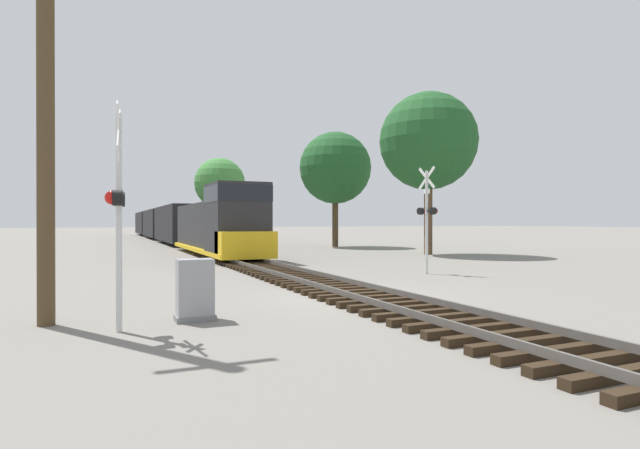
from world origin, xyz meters
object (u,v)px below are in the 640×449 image
crossing_signal_near (117,205)px  crossing_signal_far (427,214)px  utility_pole (46,84)px  tree_mid_background (335,168)px  tree_far_right (428,142)px  tree_deep_background (220,183)px  freight_train (167,224)px  relay_cabinet (195,290)px

crossing_signal_near → crossing_signal_far: crossing_signal_far is taller
utility_pole → tree_mid_background: 33.64m
tree_far_right → tree_deep_background: 33.73m
crossing_signal_near → tree_deep_background: tree_deep_background is taller
freight_train → tree_far_right: 33.29m
tree_deep_background → crossing_signal_near: bearing=-104.5°
crossing_signal_far → utility_pole: (-13.41, -5.39, 2.50)m
tree_far_right → freight_train: bearing=113.5°
crossing_signal_near → utility_pole: 3.10m
freight_train → tree_mid_background: size_ratio=6.84×
tree_mid_background → tree_deep_background: (-5.40, 21.29, 0.06)m
crossing_signal_near → utility_pole: (-1.34, 1.25, 2.50)m
relay_cabinet → tree_far_right: tree_far_right is taller
freight_train → tree_deep_background: size_ratio=6.85×
freight_train → tree_far_right: bearing=-66.5°
crossing_signal_near → tree_far_right: bearing=135.8°
tree_deep_background → tree_mid_background: bearing=-75.8°
tree_mid_background → crossing_signal_far: bearing=-105.8°
relay_cabinet → tree_deep_background: size_ratio=0.13×
crossing_signal_far → freight_train: bearing=-1.3°
crossing_signal_near → relay_cabinet: 2.47m
tree_far_right → tree_mid_background: (-1.19, 11.79, -0.64)m
crossing_signal_near → crossing_signal_far: bearing=123.9°
crossing_signal_near → tree_far_right: 26.14m
crossing_signal_near → tree_far_right: size_ratio=0.41×
freight_train → crossing_signal_near: size_ratio=15.39×
freight_train → tree_deep_background: bearing=24.6°
crossing_signal_far → tree_far_right: 13.46m
utility_pole → tree_deep_background: (14.20, 48.57, 1.88)m
freight_train → relay_cabinet: freight_train is taller
freight_train → crossing_signal_far: 40.62m
relay_cabinet → tree_far_right: size_ratio=0.13×
tree_far_right → tree_deep_background: bearing=101.3°
freight_train → tree_far_right: tree_far_right is taller
tree_mid_background → tree_deep_background: 21.96m
freight_train → relay_cabinet: 46.58m
freight_train → crossing_signal_far: size_ratio=15.35×
utility_pole → tree_mid_background: bearing=54.3°
crossing_signal_far → tree_far_right: (7.38, 10.10, 4.97)m
crossing_signal_far → utility_pole: size_ratio=0.45×
tree_far_right → crossing_signal_near: bearing=-139.3°
tree_far_right → crossing_signal_far: bearing=-126.1°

